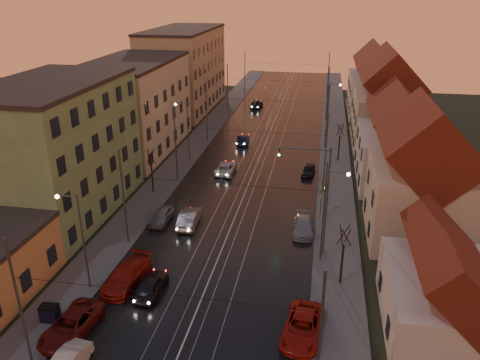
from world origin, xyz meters
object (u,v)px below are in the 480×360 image
Objects in this scene: driving_car_3 at (243,139)px; street_lamp_3 at (331,103)px; parked_left_3 at (162,216)px; street_lamp_0 at (78,232)px; street_lamp_1 at (330,205)px; dumpster at (50,313)px; driving_car_0 at (151,285)px; driving_car_2 at (226,168)px; parked_right_0 at (302,327)px; parked_left_1 at (71,325)px; street_lamp_2 at (186,126)px; driving_car_4 at (256,104)px; parked_right_2 at (308,170)px; parked_left_2 at (126,276)px; driving_car_1 at (189,218)px; traffic_light_mast at (319,172)px; parked_right_1 at (303,226)px.

street_lamp_3 is at bearing -158.16° from driving_car_3.
street_lamp_0 is at bearing -101.02° from parked_left_3.
street_lamp_1 is 6.67× the size of dumpster.
driving_car_0 is 0.89× the size of driving_car_2.
driving_car_2 is 29.66m from parked_right_0.
street_lamp_1 reaches higher than parked_right_0.
street_lamp_2 is at bearing 98.58° from parked_left_1.
driving_car_4 is 1.25× the size of parked_right_2.
parked_left_2 reaches higher than parked_left_1.
street_lamp_3 is 51.79m from dumpster.
driving_car_3 is 25.78m from parked_left_3.
street_lamp_1 reaches higher than driving_car_1.
street_lamp_2 is 24.24m from street_lamp_3.
driving_car_0 is 6.35m from parked_left_1.
traffic_light_mast is 24.09m from driving_car_3.
parked_left_1 is 22.18m from parked_right_1.
driving_car_4 is at bearing 114.23° from parked_right_2.
driving_car_4 is 3.75× the size of dumpster.
parked_right_2 is at bearing -128.84° from driving_car_1.
parked_left_1 is (-3.52, -16.21, -0.03)m from driving_car_1.
driving_car_4 is (-1.06, 33.33, 0.13)m from driving_car_2.
parked_left_2 is at bearing 83.85° from driving_car_2.
parked_right_0 is 28.78m from parked_right_2.
driving_car_1 is at bearing -2.58° from parked_left_3.
parked_left_2 is (1.39, 5.93, 0.07)m from parked_left_1.
street_lamp_3 is 46.59m from parked_right_0.
driving_car_2 is at bearing 90.31° from parked_left_2.
parked_left_1 reaches higher than driving_car_2.
street_lamp_1 reaches higher than dumpster.
traffic_light_mast reaches higher than parked_left_2.
parked_right_1 is (-0.69, 14.24, -0.07)m from parked_right_0.
driving_car_0 is 0.76× the size of parked_left_2.
driving_car_2 is 16.81m from parked_right_1.
traffic_light_mast is (-1.11, 8.00, -0.29)m from street_lamp_1.
parked_left_3 is (-16.04, 3.41, -4.21)m from street_lamp_1.
parked_right_2 is at bearing -97.62° from street_lamp_3.
street_lamp_1 reaches higher than parked_right_1.
parked_right_2 is (10.67, 26.13, -0.09)m from driving_car_0.
driving_car_0 is (5.18, 0.26, -4.18)m from street_lamp_0.
driving_car_0 is 58.26m from driving_car_4.
traffic_light_mast is at bearing -35.07° from street_lamp_2.
parked_right_1 is at bearing 179.78° from driving_car_1.
driving_car_2 is 1.03× the size of driving_car_4.
street_lamp_2 is 31.15m from driving_car_4.
street_lamp_3 reaches higher than traffic_light_mast.
driving_car_4 is at bearing -87.59° from driving_car_2.
parked_left_1 is 15.41m from parked_right_0.
street_lamp_0 is 1.11× the size of traffic_light_mast.
driving_car_3 is at bearing 81.57° from parked_left_3.
parked_right_2 is at bearing 96.83° from traffic_light_mast.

